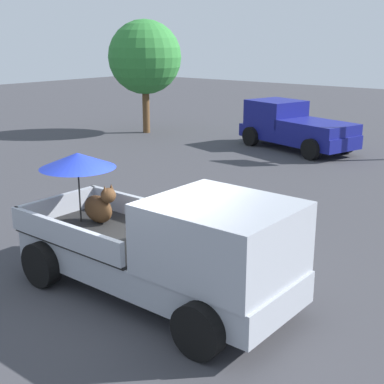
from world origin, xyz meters
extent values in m
plane|color=#38383D|center=(0.00, 0.00, 0.00)|extent=(80.00, 80.00, 0.00)
cylinder|color=black|center=(1.75, 0.98, 0.40)|extent=(0.80, 0.28, 0.80)
cylinder|color=black|center=(1.75, -0.98, 0.40)|extent=(0.80, 0.28, 0.80)
cylinder|color=black|center=(-1.75, 0.98, 0.40)|extent=(0.80, 0.28, 0.80)
cylinder|color=black|center=(-1.75, -0.98, 0.40)|extent=(0.80, 0.28, 0.80)
cube|color=#9EA3AD|center=(0.00, 0.00, 0.57)|extent=(5.00, 1.81, 0.50)
cube|color=#9EA3AD|center=(1.40, 0.00, 1.36)|extent=(2.10, 1.86, 1.08)
cube|color=#4C606B|center=(2.40, 0.00, 1.56)|extent=(0.06, 1.72, 0.64)
cube|color=black|center=(-1.15, 0.00, 0.85)|extent=(2.80, 1.84, 0.06)
cube|color=#9EA3AD|center=(-1.15, 0.92, 1.08)|extent=(2.80, 0.10, 0.40)
cube|color=#9EA3AD|center=(-1.15, -0.92, 1.08)|extent=(2.80, 0.10, 0.40)
cube|color=#9EA3AD|center=(-2.50, 0.00, 1.08)|extent=(0.10, 1.84, 0.40)
ellipsoid|color=#472D19|center=(-1.60, 0.23, 1.14)|extent=(0.68, 0.32, 0.52)
sphere|color=#472D19|center=(-1.30, 0.23, 1.46)|extent=(0.28, 0.28, 0.28)
cone|color=#472D19|center=(-1.30, 0.31, 1.60)|extent=(0.09, 0.09, 0.12)
cone|color=#472D19|center=(-1.30, 0.15, 1.60)|extent=(0.09, 0.09, 0.12)
cylinder|color=black|center=(-1.89, 0.05, 1.42)|extent=(0.03, 0.03, 1.08)
cone|color=#1E33B7|center=(-1.89, 0.05, 2.06)|extent=(1.40, 1.40, 0.28)
cylinder|color=black|center=(-5.87, 12.06, 0.38)|extent=(0.80, 0.45, 0.76)
cylinder|color=black|center=(-5.36, 13.89, 0.38)|extent=(0.80, 0.45, 0.76)
cylinder|color=black|center=(-2.78, 11.21, 0.38)|extent=(0.80, 0.45, 0.76)
cylinder|color=black|center=(-2.28, 13.04, 0.38)|extent=(0.80, 0.45, 0.76)
cube|color=navy|center=(-4.07, 12.55, 0.55)|extent=(5.11, 3.01, 0.50)
cube|color=navy|center=(-5.23, 12.87, 1.30)|extent=(2.31, 2.24, 1.00)
cube|color=navy|center=(-3.11, 12.28, 1.00)|extent=(3.08, 2.45, 0.40)
cylinder|color=brown|center=(-11.31, 11.68, 1.12)|extent=(0.32, 0.32, 2.24)
sphere|color=#2D7A33|center=(-11.31, 11.68, 3.38)|extent=(3.25, 3.25, 3.25)
camera|label=1|loc=(5.73, -6.04, 4.21)|focal=50.18mm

